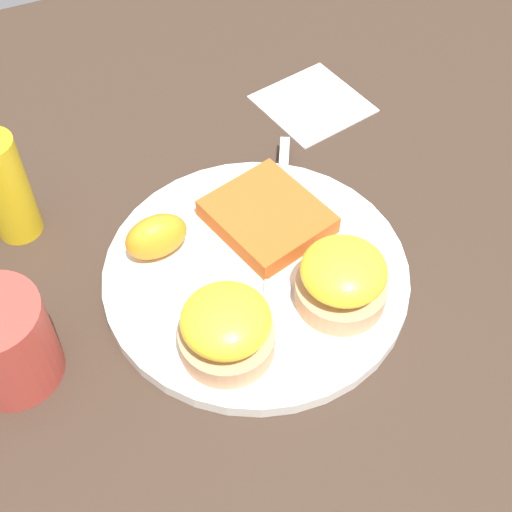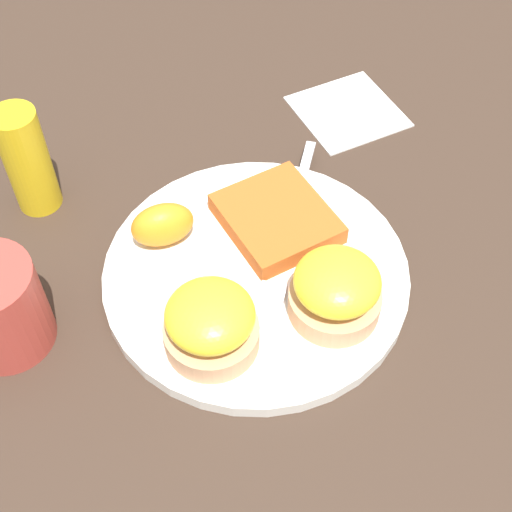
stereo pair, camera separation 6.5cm
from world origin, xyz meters
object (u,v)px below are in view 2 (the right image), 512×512
at_px(sandwich_benedict_right, 336,290).
at_px(hashbrown_patty, 277,218).
at_px(fork, 285,239).
at_px(orange_wedge, 162,225).
at_px(sandwich_benedict_left, 211,324).
at_px(condiment_bottle, 27,161).

xyz_separation_m(sandwich_benedict_right, hashbrown_patty, (0.11, 0.02, -0.02)).
relative_size(sandwich_benedict_right, fork, 0.37).
distance_m(orange_wedge, fork, 0.12).
relative_size(sandwich_benedict_left, condiment_bottle, 0.71).
bearing_deg(fork, hashbrown_patty, 7.44).
height_order(hashbrown_patty, fork, hashbrown_patty).
relative_size(sandwich_benedict_left, sandwich_benedict_right, 1.00).
distance_m(fork, condiment_bottle, 0.26).
bearing_deg(sandwich_benedict_right, orange_wedge, 47.69).
bearing_deg(condiment_bottle, sandwich_benedict_left, -149.02).
bearing_deg(hashbrown_patty, fork, -172.56).
bearing_deg(orange_wedge, sandwich_benedict_left, -171.44).
height_order(sandwich_benedict_left, condiment_bottle, condiment_bottle).
relative_size(sandwich_benedict_left, orange_wedge, 1.36).
xyz_separation_m(fork, condiment_bottle, (0.13, 0.22, 0.04)).
xyz_separation_m(sandwich_benedict_right, fork, (0.09, 0.02, -0.03)).
bearing_deg(fork, sandwich_benedict_left, 134.85).
bearing_deg(orange_wedge, hashbrown_patty, -95.23).
bearing_deg(sandwich_benedict_right, condiment_bottle, 48.66).
xyz_separation_m(sandwich_benedict_left, fork, (0.09, -0.09, -0.03)).
bearing_deg(sandwich_benedict_right, fork, 12.15).
distance_m(hashbrown_patty, fork, 0.02).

